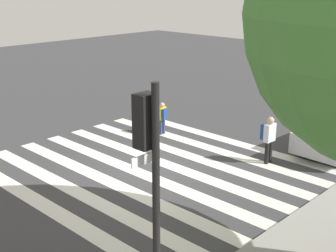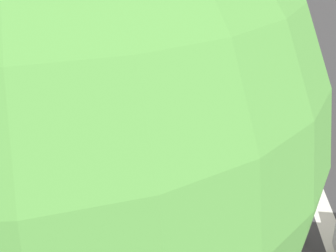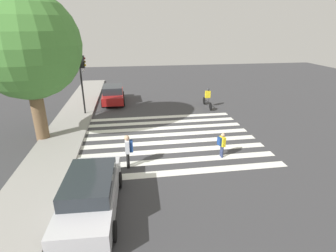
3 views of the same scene
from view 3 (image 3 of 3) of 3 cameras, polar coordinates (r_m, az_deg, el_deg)
ground_plane at (r=15.51m, az=0.40°, el=-2.67°), size 60.00×60.00×0.00m
sidewalk_curb at (r=15.83m, az=-22.60°, el=-3.62°), size 36.00×2.50×0.14m
crosswalk_stripes at (r=15.51m, az=0.40°, el=-2.66°), size 8.28×10.00×0.01m
traffic_light at (r=19.77m, az=-18.15°, el=11.04°), size 0.60×0.50×4.50m
street_tree at (r=15.84m, az=-28.45°, el=15.04°), size 5.57×5.57×8.07m
pedestrian_adult_tall_backpack at (r=12.22m, az=-8.65°, el=-4.91°), size 0.45×0.38×1.60m
pedestrian_adult_yellow_jacket at (r=13.34m, az=11.62°, el=-3.67°), size 0.39×0.35×1.29m
cyclist_far_lane at (r=21.46m, az=8.62°, el=6.28°), size 2.35×0.40×1.58m
car_parked_silver_sedan at (r=9.82m, az=-16.46°, el=-13.88°), size 4.74×2.06×1.47m
car_parked_far_curb at (r=23.05m, az=-11.89°, el=6.80°), size 4.22×1.95×1.47m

